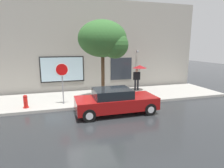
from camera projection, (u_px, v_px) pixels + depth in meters
ground_plane at (91, 115)px, 9.99m from camera, size 60.00×60.00×0.00m
sidewalk at (83, 98)px, 12.80m from camera, size 20.00×4.00×0.15m
building_facade at (77, 47)px, 14.47m from camera, size 20.00×0.67×7.00m
parked_car at (115, 101)px, 10.10m from camera, size 4.29×1.86×1.35m
fire_hydrant at (26, 101)px, 10.56m from camera, size 0.30×0.44×0.74m
pedestrian_with_umbrella at (139, 70)px, 14.48m from camera, size 1.07×1.07×1.96m
street_tree at (105, 40)px, 11.46m from camera, size 2.98×2.53×4.95m
stop_sign at (62, 75)px, 10.98m from camera, size 0.76×0.10×2.45m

